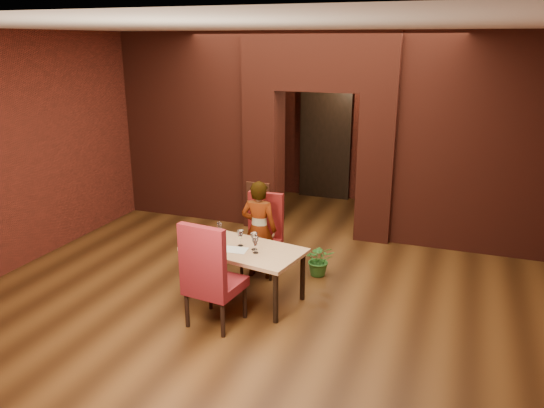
{
  "coord_description": "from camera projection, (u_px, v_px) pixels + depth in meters",
  "views": [
    {
      "loc": [
        2.23,
        -6.14,
        3.06
      ],
      "look_at": [
        -0.06,
        0.0,
        1.02
      ],
      "focal_mm": 35.0,
      "sensor_mm": 36.0,
      "label": 1
    }
  ],
  "objects": [
    {
      "name": "vent_panel",
      "position": [
        258.0,
        197.0,
        8.83
      ],
      "size": [
        0.4,
        0.03,
        0.5
      ],
      "primitive_type": "cube",
      "color": "#9A4A2C",
      "rests_on": "ground"
    },
    {
      "name": "wine_glass_a",
      "position": [
        240.0,
        238.0,
        6.42
      ],
      "size": [
        0.08,
        0.08,
        0.2
      ],
      "primitive_type": null,
      "color": "white",
      "rests_on": "dining_table"
    },
    {
      "name": "rear_door_frame",
      "position": [
        325.0,
        146.0,
        10.46
      ],
      "size": [
        1.02,
        0.04,
        2.22
      ],
      "primitive_type": "cube",
      "color": "black",
      "rests_on": "ground"
    },
    {
      "name": "potted_plant",
      "position": [
        320.0,
        260.0,
        7.14
      ],
      "size": [
        0.47,
        0.42,
        0.46
      ],
      "primitive_type": "imported",
      "rotation": [
        0.0,
        0.0,
        0.18
      ],
      "color": "#31712B",
      "rests_on": "ground"
    },
    {
      "name": "ceiling",
      "position": [
        277.0,
        27.0,
        6.2
      ],
      "size": [
        7.0,
        8.0,
        0.04
      ],
      "primitive_type": "cube",
      "color": "silver",
      "rests_on": "ground"
    },
    {
      "name": "chair_far",
      "position": [
        261.0,
        235.0,
        7.14
      ],
      "size": [
        0.51,
        0.51,
        1.08
      ],
      "primitive_type": "cube",
      "rotation": [
        0.0,
        0.0,
        0.04
      ],
      "color": "maroon",
      "rests_on": "ground"
    },
    {
      "name": "wall_back",
      "position": [
        347.0,
        119.0,
        10.25
      ],
      "size": [
        7.0,
        0.04,
        3.2
      ],
      "primitive_type": "cube",
      "color": "maroon",
      "rests_on": "ground"
    },
    {
      "name": "lintel",
      "position": [
        321.0,
        61.0,
        8.12
      ],
      "size": [
        2.45,
        0.55,
        0.9
      ],
      "primitive_type": "cube",
      "color": "maroon",
      "rests_on": "ground"
    },
    {
      "name": "floor",
      "position": [
        276.0,
        277.0,
        7.15
      ],
      "size": [
        8.0,
        8.0,
        0.0
      ],
      "primitive_type": "plane",
      "color": "#482912",
      "rests_on": "ground"
    },
    {
      "name": "wine_glass_b",
      "position": [
        254.0,
        241.0,
        6.3
      ],
      "size": [
        0.09,
        0.09,
        0.21
      ],
      "primitive_type": null,
      "color": "white",
      "rests_on": "dining_table"
    },
    {
      "name": "chair_near",
      "position": [
        215.0,
        272.0,
        5.83
      ],
      "size": [
        0.62,
        0.62,
        1.22
      ],
      "primitive_type": "cube",
      "rotation": [
        0.0,
        0.0,
        3.02
      ],
      "color": "maroon",
      "rests_on": "ground"
    },
    {
      "name": "pillar_left",
      "position": [
        264.0,
        158.0,
        8.92
      ],
      "size": [
        0.55,
        0.55,
        2.3
      ],
      "primitive_type": "cube",
      "color": "maroon",
      "rests_on": "ground"
    },
    {
      "name": "rear_door",
      "position": [
        325.0,
        146.0,
        10.5
      ],
      "size": [
        0.9,
        0.08,
        2.1
      ],
      "primitive_type": "cube",
      "color": "black",
      "rests_on": "ground"
    },
    {
      "name": "person_seated",
      "position": [
        259.0,
        229.0,
        6.99
      ],
      "size": [
        0.5,
        0.35,
        1.33
      ],
      "primitive_type": "imported",
      "rotation": [
        0.0,
        0.0,
        3.2
      ],
      "color": "white",
      "rests_on": "ground"
    },
    {
      "name": "wall_left",
      "position": [
        55.0,
        143.0,
        7.84
      ],
      "size": [
        0.04,
        8.0,
        3.2
      ],
      "primitive_type": "cube",
      "color": "maroon",
      "rests_on": "ground"
    },
    {
      "name": "pillar_right",
      "position": [
        377.0,
        168.0,
        8.28
      ],
      "size": [
        0.55,
        0.55,
        2.3
      ],
      "primitive_type": "cube",
      "color": "maroon",
      "rests_on": "ground"
    },
    {
      "name": "wing_wall_right",
      "position": [
        477.0,
        145.0,
        7.68
      ],
      "size": [
        2.28,
        0.35,
        3.2
      ],
      "primitive_type": "cube",
      "color": "maroon",
      "rests_on": "ground"
    },
    {
      "name": "wing_wall_left",
      "position": [
        189.0,
        127.0,
        9.25
      ],
      "size": [
        2.28,
        0.35,
        3.2
      ],
      "primitive_type": "cube",
      "color": "maroon",
      "rests_on": "ground"
    },
    {
      "name": "dining_table",
      "position": [
        244.0,
        273.0,
        6.48
      ],
      "size": [
        1.53,
        1.03,
        0.66
      ],
      "primitive_type": "cube",
      "rotation": [
        0.0,
        0.0,
        -0.18
      ],
      "color": "tan",
      "rests_on": "ground"
    },
    {
      "name": "water_bottle",
      "position": [
        220.0,
        233.0,
        6.47
      ],
      "size": [
        0.07,
        0.07,
        0.28
      ],
      "primitive_type": "cylinder",
      "color": "white",
      "rests_on": "dining_table"
    },
    {
      "name": "wine_bucket",
      "position": [
        201.0,
        239.0,
        6.36
      ],
      "size": [
        0.17,
        0.17,
        0.21
      ],
      "primitive_type": "cylinder",
      "color": "silver",
      "rests_on": "dining_table"
    },
    {
      "name": "tasting_sheet",
      "position": [
        235.0,
        250.0,
        6.32
      ],
      "size": [
        0.3,
        0.23,
        0.0
      ],
      "primitive_type": "cube",
      "rotation": [
        0.0,
        0.0,
        0.09
      ],
      "color": "silver",
      "rests_on": "dining_table"
    },
    {
      "name": "wall_front",
      "position": [
        43.0,
        301.0,
        3.1
      ],
      "size": [
        7.0,
        0.04,
        3.2
      ],
      "primitive_type": "cube",
      "color": "maroon",
      "rests_on": "ground"
    },
    {
      "name": "wine_glass_c",
      "position": [
        256.0,
        245.0,
        6.21
      ],
      "size": [
        0.08,
        0.08,
        0.2
      ],
      "primitive_type": null,
      "color": "white",
      "rests_on": "dining_table"
    }
  ]
}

